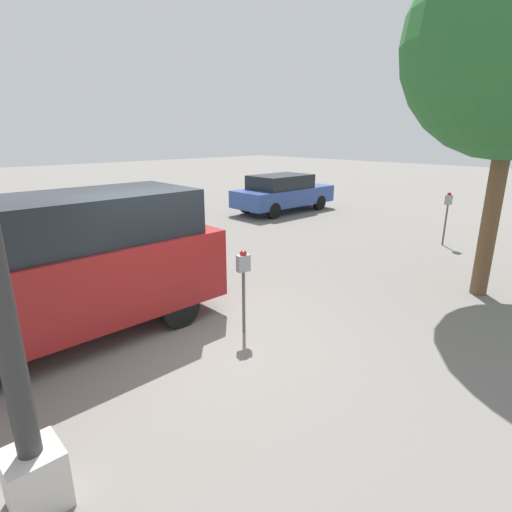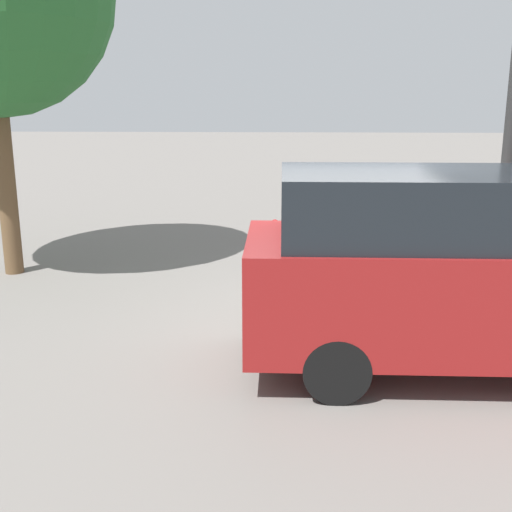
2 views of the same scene
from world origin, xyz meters
name	(u,v)px [view 1 (image 1 of 2)]	position (x,y,z in m)	size (l,w,h in m)	color
ground_plane	(191,337)	(0.00, 0.00, 0.00)	(80.00, 80.00, 0.00)	slate
parking_meter_near	(243,272)	(-0.74, 0.42, 1.00)	(0.22, 0.15, 1.36)	#4C4C4C
parking_meter_far	(448,207)	(-8.34, 0.44, 1.11)	(0.22, 0.15, 1.50)	#4C4C4C
parked_van	(60,266)	(1.38, -1.24, 1.18)	(4.87, 1.82, 2.21)	maroon
car_distant	(283,192)	(-8.81, -6.23, 0.79)	(4.40, 1.76, 1.49)	#2D478C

